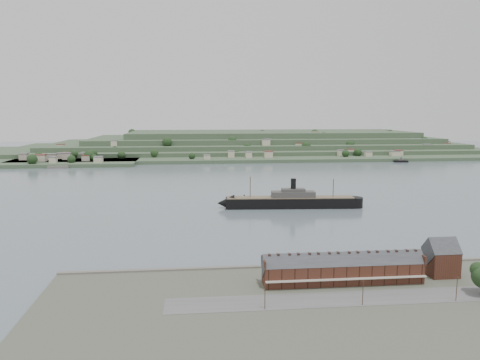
{
  "coord_description": "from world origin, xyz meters",
  "views": [
    {
      "loc": [
        -61.06,
        -317.38,
        59.92
      ],
      "look_at": [
        -24.71,
        30.0,
        9.42
      ],
      "focal_mm": 35.0,
      "sensor_mm": 36.0,
      "label": 1
    }
  ],
  "objects": [
    {
      "name": "ground",
      "position": [
        0.0,
        0.0,
        0.0
      ],
      "size": [
        1400.0,
        1400.0,
        0.0
      ],
      "primitive_type": "plane",
      "color": "slate",
      "rests_on": "ground"
    },
    {
      "name": "near_shore",
      "position": [
        0.0,
        -186.75,
        1.01
      ],
      "size": [
        220.0,
        80.0,
        2.6
      ],
      "color": "#4C5142",
      "rests_on": "ground"
    },
    {
      "name": "terrace_row",
      "position": [
        -10.0,
        -168.02,
        6.84
      ],
      "size": [
        55.6,
        9.8,
        11.07
      ],
      "color": "#4B271B",
      "rests_on": "ground"
    },
    {
      "name": "gabled_building",
      "position": [
        27.5,
        -164.0,
        8.19
      ],
      "size": [
        10.4,
        10.18,
        14.09
      ],
      "color": "#4B271B",
      "rests_on": "ground"
    },
    {
      "name": "far_peninsula",
      "position": [
        27.91,
        393.1,
        11.88
      ],
      "size": [
        760.0,
        309.0,
        30.0
      ],
      "color": "#384F34",
      "rests_on": "ground"
    },
    {
      "name": "steamship",
      "position": [
        -1.12,
        -30.5,
        4.12
      ],
      "size": [
        93.05,
        16.89,
        22.31
      ],
      "color": "black",
      "rests_on": "ground"
    },
    {
      "name": "tugboat",
      "position": [
        -26.85,
        -16.99,
        1.56
      ],
      "size": [
        14.22,
        3.86,
        6.39
      ],
      "color": "black",
      "rests_on": "ground"
    },
    {
      "name": "ferry_east",
      "position": [
        192.74,
        225.0,
        1.51
      ],
      "size": [
        17.22,
        6.91,
        6.28
      ],
      "color": "black",
      "rests_on": "ground"
    }
  ]
}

